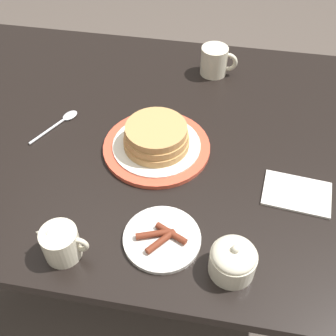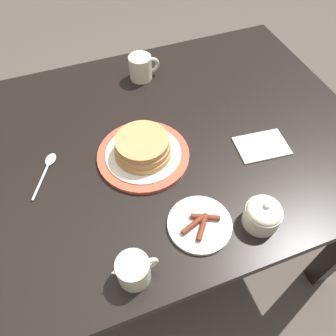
{
  "view_description": "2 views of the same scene",
  "coord_description": "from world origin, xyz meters",
  "px_view_note": "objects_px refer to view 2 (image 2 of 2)",
  "views": [
    {
      "loc": [
        0.15,
        -0.79,
        1.48
      ],
      "look_at": [
        0.03,
        -0.14,
        0.75
      ],
      "focal_mm": 45.0,
      "sensor_mm": 36.0,
      "label": 1
    },
    {
      "loc": [
        -0.16,
        -0.65,
        1.47
      ],
      "look_at": [
        0.03,
        -0.14,
        0.75
      ],
      "focal_mm": 35.0,
      "sensor_mm": 36.0,
      "label": 2
    }
  ],
  "objects_px": {
    "side_plate_bacon": "(200,224)",
    "pancake_plate": "(143,150)",
    "coffee_mug": "(141,67)",
    "sugar_bowl": "(263,214)",
    "creamer_pitcher": "(133,270)",
    "spoon": "(47,167)",
    "napkin": "(262,146)"
  },
  "relations": [
    {
      "from": "pancake_plate",
      "to": "sugar_bowl",
      "type": "bearing_deg",
      "value": -55.47
    },
    {
      "from": "side_plate_bacon",
      "to": "sugar_bowl",
      "type": "relative_size",
      "value": 1.79
    },
    {
      "from": "pancake_plate",
      "to": "coffee_mug",
      "type": "distance_m",
      "value": 0.37
    },
    {
      "from": "spoon",
      "to": "creamer_pitcher",
      "type": "bearing_deg",
      "value": -69.87
    },
    {
      "from": "coffee_mug",
      "to": "sugar_bowl",
      "type": "bearing_deg",
      "value": -81.16
    },
    {
      "from": "pancake_plate",
      "to": "coffee_mug",
      "type": "xyz_separation_m",
      "value": [
        0.11,
        0.35,
        0.02
      ]
    },
    {
      "from": "napkin",
      "to": "coffee_mug",
      "type": "bearing_deg",
      "value": 118.17
    },
    {
      "from": "sugar_bowl",
      "to": "napkin",
      "type": "height_order",
      "value": "sugar_bowl"
    },
    {
      "from": "side_plate_bacon",
      "to": "creamer_pitcher",
      "type": "distance_m",
      "value": 0.21
    },
    {
      "from": "creamer_pitcher",
      "to": "sugar_bowl",
      "type": "height_order",
      "value": "sugar_bowl"
    },
    {
      "from": "coffee_mug",
      "to": "pancake_plate",
      "type": "bearing_deg",
      "value": -107.12
    },
    {
      "from": "pancake_plate",
      "to": "side_plate_bacon",
      "type": "bearing_deg",
      "value": -76.43
    },
    {
      "from": "pancake_plate",
      "to": "side_plate_bacon",
      "type": "distance_m",
      "value": 0.27
    },
    {
      "from": "side_plate_bacon",
      "to": "spoon",
      "type": "distance_m",
      "value": 0.46
    },
    {
      "from": "sugar_bowl",
      "to": "pancake_plate",
      "type": "bearing_deg",
      "value": 124.53
    },
    {
      "from": "creamer_pitcher",
      "to": "sugar_bowl",
      "type": "relative_size",
      "value": 1.2
    },
    {
      "from": "pancake_plate",
      "to": "spoon",
      "type": "bearing_deg",
      "value": 168.03
    },
    {
      "from": "pancake_plate",
      "to": "creamer_pitcher",
      "type": "distance_m",
      "value": 0.36
    },
    {
      "from": "coffee_mug",
      "to": "sugar_bowl",
      "type": "relative_size",
      "value": 1.2
    },
    {
      "from": "coffee_mug",
      "to": "spoon",
      "type": "relative_size",
      "value": 0.72
    },
    {
      "from": "pancake_plate",
      "to": "creamer_pitcher",
      "type": "xyz_separation_m",
      "value": [
        -0.13,
        -0.33,
        0.01
      ]
    },
    {
      "from": "coffee_mug",
      "to": "sugar_bowl",
      "type": "xyz_separation_m",
      "value": [
        0.1,
        -0.66,
        -0.01
      ]
    },
    {
      "from": "side_plate_bacon",
      "to": "pancake_plate",
      "type": "bearing_deg",
      "value": 103.57
    },
    {
      "from": "creamer_pitcher",
      "to": "sugar_bowl",
      "type": "xyz_separation_m",
      "value": [
        0.34,
        0.02,
        -0.0
      ]
    },
    {
      "from": "creamer_pitcher",
      "to": "sugar_bowl",
      "type": "bearing_deg",
      "value": 3.85
    },
    {
      "from": "side_plate_bacon",
      "to": "spoon",
      "type": "xyz_separation_m",
      "value": [
        -0.33,
        0.32,
        -0.0
      ]
    },
    {
      "from": "creamer_pitcher",
      "to": "side_plate_bacon",
      "type": "bearing_deg",
      "value": 19.08
    },
    {
      "from": "napkin",
      "to": "pancake_plate",
      "type": "bearing_deg",
      "value": 165.63
    },
    {
      "from": "side_plate_bacon",
      "to": "napkin",
      "type": "xyz_separation_m",
      "value": [
        0.28,
        0.18,
        -0.0
      ]
    },
    {
      "from": "side_plate_bacon",
      "to": "napkin",
      "type": "height_order",
      "value": "side_plate_bacon"
    },
    {
      "from": "coffee_mug",
      "to": "side_plate_bacon",
      "type": "bearing_deg",
      "value": -94.18
    },
    {
      "from": "side_plate_bacon",
      "to": "sugar_bowl",
      "type": "distance_m",
      "value": 0.16
    }
  ]
}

